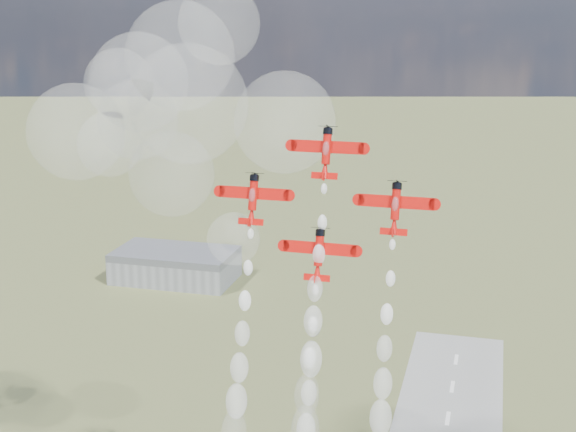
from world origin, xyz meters
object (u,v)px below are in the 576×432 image
(hangar, at_px, (175,265))
(plane_left, at_px, (253,198))
(plane_slot, at_px, (319,253))
(plane_right, at_px, (395,207))
(plane_lead, at_px, (326,152))

(hangar, height_order, plane_left, plane_left)
(hangar, height_order, plane_slot, plane_slot)
(hangar, distance_m, plane_right, 219.00)
(hangar, relative_size, plane_lead, 4.01)
(plane_lead, height_order, plane_slot, plane_lead)
(plane_left, height_order, plane_right, same)
(hangar, xyz_separation_m, plane_right, (113.01, -171.89, 75.13))
(plane_left, bearing_deg, hangar, 117.27)
(plane_slot, bearing_deg, plane_lead, 90.00)
(plane_lead, bearing_deg, hangar, 120.76)
(plane_lead, distance_m, plane_right, 14.89)
(plane_right, height_order, plane_slot, plane_right)
(plane_left, height_order, plane_slot, plane_left)
(hangar, height_order, plane_lead, plane_lead)
(plane_lead, relative_size, plane_slot, 1.00)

